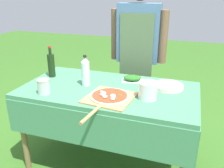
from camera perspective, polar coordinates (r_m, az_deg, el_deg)
ground_plane at (r=2.32m, az=-0.72°, el=-17.83°), size 12.00×12.00×0.00m
prep_table at (r=1.98m, az=-0.81°, el=-3.39°), size 1.43×0.77×0.73m
person_cook at (r=2.50m, az=6.28°, el=8.64°), size 0.58×0.19×1.55m
pizza_on_peel at (r=1.74m, az=-0.77°, el=-3.23°), size 0.37×0.59×0.05m
oil_bottle at (r=2.24m, az=-14.40°, el=4.53°), size 0.06×0.06×0.29m
water_bottle at (r=1.97m, az=-6.37°, el=3.07°), size 0.07×0.07×0.26m
herb_container at (r=2.09m, az=4.91°, el=1.39°), size 0.21×0.17×0.05m
mixing_tub at (r=1.75m, az=8.62°, el=-1.56°), size 0.14×0.14×0.13m
plate_stack at (r=1.99m, az=13.41°, el=-0.51°), size 0.25×0.25×0.03m
sauce_jar at (r=1.90m, az=-16.08°, el=-0.80°), size 0.10×0.10×0.11m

